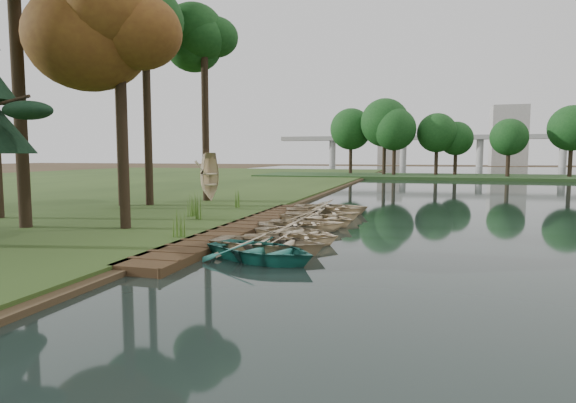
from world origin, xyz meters
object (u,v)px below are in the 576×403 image
(rowboat_2, at_px, (291,236))
(stored_rowboat, at_px, (210,196))
(boardwalk, at_px, (245,228))
(rowboat_1, at_px, (268,241))
(rowboat_0, at_px, (262,248))

(rowboat_2, bearing_deg, stored_rowboat, 18.60)
(boardwalk, bearing_deg, rowboat_2, -45.74)
(rowboat_2, height_order, stored_rowboat, stored_rowboat)
(rowboat_1, bearing_deg, stored_rowboat, 33.88)
(rowboat_1, bearing_deg, boardwalk, 31.79)
(rowboat_2, bearing_deg, boardwalk, 27.03)
(boardwalk, relative_size, rowboat_1, 4.31)
(rowboat_2, bearing_deg, rowboat_1, 148.04)
(rowboat_0, relative_size, stored_rowboat, 1.20)
(rowboat_0, xyz_separation_m, rowboat_2, (0.21, 2.48, -0.04))
(rowboat_1, relative_size, rowboat_2, 1.14)
(boardwalk, xyz_separation_m, stored_rowboat, (-5.61, 8.75, 0.46))
(rowboat_1, bearing_deg, rowboat_0, -169.90)
(boardwalk, bearing_deg, rowboat_0, -64.40)
(rowboat_1, xyz_separation_m, stored_rowboat, (-8.00, 12.97, 0.18))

